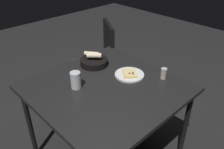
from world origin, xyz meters
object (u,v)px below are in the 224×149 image
object	(u,v)px
dining_table	(107,93)
bread_basket	(94,61)
pizza_plate	(129,74)
beer_glass	(76,81)
chair_far	(99,59)
pepper_shaker	(164,74)

from	to	relation	value
dining_table	bread_basket	distance (m)	0.37
pizza_plate	beer_glass	distance (m)	0.44
dining_table	chair_far	bearing A→B (deg)	142.98
dining_table	pizza_plate	world-z (taller)	pizza_plate
dining_table	pepper_shaker	distance (m)	0.47
dining_table	chair_far	size ratio (longest dim) A/B	1.10
dining_table	beer_glass	size ratio (longest dim) A/B	8.13
dining_table	pepper_shaker	size ratio (longest dim) A/B	11.68
pizza_plate	pepper_shaker	xyz separation A→B (m)	(0.21, 0.16, 0.03)
bread_basket	chair_far	bearing A→B (deg)	135.23
dining_table	beer_glass	xyz separation A→B (m)	(-0.14, -0.17, 0.12)
bread_basket	chair_far	distance (m)	0.59
pizza_plate	bread_basket	distance (m)	0.35
pizza_plate	pepper_shaker	bearing A→B (deg)	36.55
bread_basket	chair_far	size ratio (longest dim) A/B	0.25
beer_glass	chair_far	world-z (taller)	chair_far
pepper_shaker	beer_glass	bearing A→B (deg)	-122.96
dining_table	pizza_plate	size ratio (longest dim) A/B	4.41
pizza_plate	chair_far	xyz separation A→B (m)	(-0.71, 0.29, -0.23)
pizza_plate	chair_far	bearing A→B (deg)	158.11
dining_table	pepper_shaker	bearing A→B (deg)	60.34
dining_table	bread_basket	world-z (taller)	bread_basket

